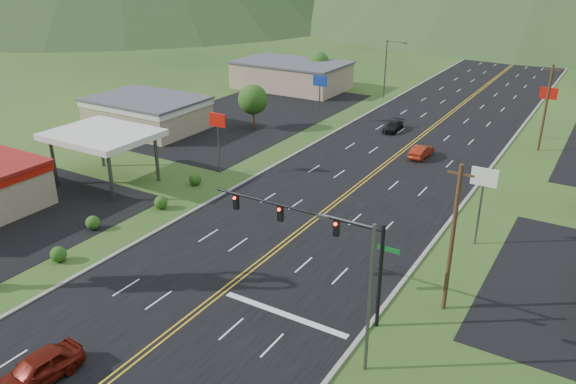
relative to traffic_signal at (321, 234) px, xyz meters
The scene contains 17 objects.
traffic_signal is the anchor object (origin of this frame).
streetlight_east 6.17m from the traffic_signal, 40.39° to the right, with size 3.28×0.25×9.00m.
streetlight_west 58.88m from the traffic_signal, 107.97° to the left, with size 3.28×0.25×9.00m.
gas_canopy 29.59m from the traffic_signal, 164.30° to the left, with size 10.00×8.00×5.30m.
building_west_mid 45.46m from the traffic_signal, 148.05° to the left, with size 14.40×10.40×4.10m.
building_west_far 64.15m from the traffic_signal, 122.56° to the left, with size 18.40×11.40×4.50m.
pole_sign_west_a 26.00m from the traffic_signal, 142.00° to the left, with size 2.00×0.18×6.40m.
pole_sign_west_b 43.17m from the traffic_signal, 118.32° to the left, with size 2.00×0.18×6.40m.
pole_sign_east_a 15.45m from the traffic_signal, 65.05° to the left, with size 2.00×0.18×6.40m.
pole_sign_east_b 46.47m from the traffic_signal, 81.94° to the left, with size 2.00×0.18×6.40m.
tree_west_a 40.80m from the traffic_signal, 130.50° to the left, with size 3.84×3.84×5.82m.
tree_west_b 66.01m from the traffic_signal, 118.49° to the left, with size 3.84×3.84×5.82m.
utility_pole_a 8.08m from the traffic_signal, 29.72° to the left, with size 1.60×0.28×10.00m.
utility_pole_b 41.60m from the traffic_signal, 80.29° to the left, with size 1.60×0.28×10.00m.
car_red_near 17.61m from the traffic_signal, 124.19° to the right, with size 2.00×4.97×1.69m, color maroon.
car_dark_mid 40.98m from the traffic_signal, 104.74° to the left, with size 1.72×4.23×1.23m, color black.
car_red_far 32.07m from the traffic_signal, 97.06° to the left, with size 1.48×4.25×1.40m, color maroon.
Camera 1 is at (20.70, -13.48, 21.40)m, focal length 35.00 mm.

